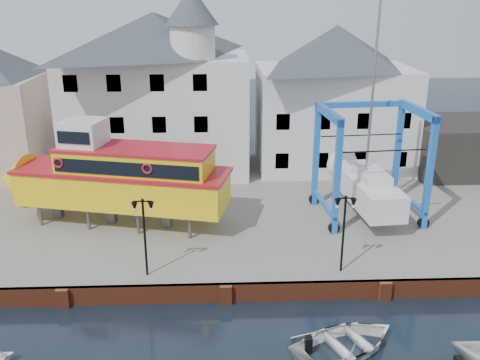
{
  "coord_description": "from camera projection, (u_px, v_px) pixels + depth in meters",
  "views": [
    {
      "loc": [
        -0.26,
        -23.09,
        14.81
      ],
      "look_at": [
        1.0,
        7.0,
        4.0
      ],
      "focal_mm": 40.0,
      "sensor_mm": 36.0,
      "label": 1
    }
  ],
  "objects": [
    {
      "name": "quay_wall",
      "position": [
        226.0,
        293.0,
        26.66
      ],
      "size": [
        44.0,
        0.47,
        1.0
      ],
      "color": "maroon",
      "rests_on": "ground"
    },
    {
      "name": "hardstanding",
      "position": [
        223.0,
        208.0,
        36.9
      ],
      "size": [
        44.0,
        22.0,
        1.0
      ],
      "primitive_type": "cube",
      "color": "slate",
      "rests_on": "ground"
    },
    {
      "name": "lamp_post_left",
      "position": [
        144.0,
        218.0,
        26.29
      ],
      "size": [
        1.12,
        0.32,
        4.2
      ],
      "color": "black",
      "rests_on": "hardstanding"
    },
    {
      "name": "building_white_right",
      "position": [
        334.0,
        97.0,
        42.72
      ],
      "size": [
        12.0,
        8.0,
        11.2
      ],
      "color": "silver",
      "rests_on": "hardstanding"
    },
    {
      "name": "shed_dark",
      "position": [
        461.0,
        146.0,
        42.45
      ],
      "size": [
        8.0,
        7.0,
        4.0
      ],
      "primitive_type": "cube",
      "color": "black",
      "rests_on": "hardstanding"
    },
    {
      "name": "lamp_post_right",
      "position": [
        345.0,
        214.0,
        26.68
      ],
      "size": [
        1.12,
        0.32,
        4.2
      ],
      "color": "black",
      "rests_on": "hardstanding"
    },
    {
      "name": "travel_lift",
      "position": [
        364.0,
        178.0,
        34.49
      ],
      "size": [
        6.72,
        9.12,
        13.53
      ],
      "rotation": [
        0.0,
        0.0,
        0.09
      ],
      "color": "#1D6BB7",
      "rests_on": "hardstanding"
    },
    {
      "name": "ground",
      "position": [
        226.0,
        303.0,
        26.73
      ],
      "size": [
        140.0,
        140.0,
        0.0
      ],
      "primitive_type": "plane",
      "color": "black",
      "rests_on": "ground"
    },
    {
      "name": "tour_boat",
      "position": [
        109.0,
        176.0,
        32.5
      ],
      "size": [
        15.27,
        6.91,
        6.47
      ],
      "rotation": [
        0.0,
        0.0,
        -0.24
      ],
      "color": "#59595E",
      "rests_on": "hardstanding"
    },
    {
      "name": "motorboat_b",
      "position": [
        345.0,
        351.0,
        23.16
      ],
      "size": [
        6.0,
        5.3,
        1.03
      ],
      "primitive_type": "imported",
      "rotation": [
        0.0,
        0.0,
        2.0
      ],
      "color": "white",
      "rests_on": "ground"
    },
    {
      "name": "building_white_main",
      "position": [
        158.0,
        91.0,
        41.35
      ],
      "size": [
        14.0,
        8.3,
        14.0
      ],
      "color": "silver",
      "rests_on": "hardstanding"
    }
  ]
}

